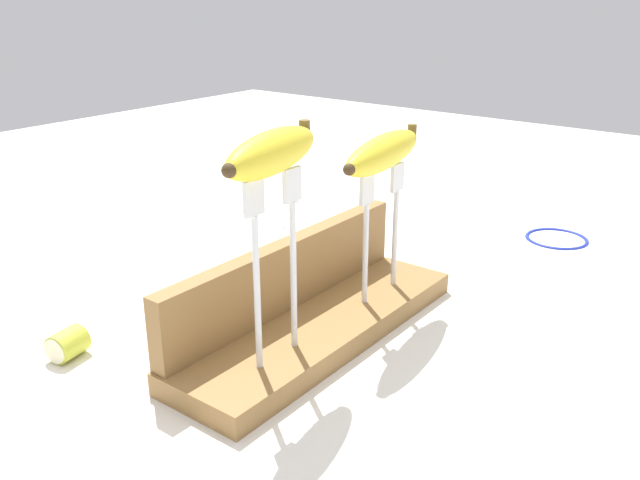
{
  "coord_description": "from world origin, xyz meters",
  "views": [
    {
      "loc": [
        -0.59,
        -0.45,
        0.41
      ],
      "look_at": [
        0.0,
        0.0,
        0.13
      ],
      "focal_mm": 38.23,
      "sensor_mm": 36.0,
      "label": 1
    }
  ],
  "objects_px": {
    "fork_stand_right": "(381,220)",
    "banana_chunk_near": "(67,344)",
    "fork_fallen_far": "(291,206)",
    "fork_stand_left": "(275,252)",
    "wire_coil": "(557,237)",
    "banana_raised_right": "(384,152)",
    "banana_raised_left": "(272,152)"
  },
  "relations": [
    {
      "from": "fork_stand_right",
      "to": "banana_chunk_near",
      "type": "relative_size",
      "value": 3.61
    },
    {
      "from": "fork_fallen_far",
      "to": "banana_chunk_near",
      "type": "relative_size",
      "value": 3.61
    },
    {
      "from": "fork_stand_left",
      "to": "wire_coil",
      "type": "distance_m",
      "value": 0.64
    },
    {
      "from": "banana_raised_right",
      "to": "fork_fallen_far",
      "type": "relative_size",
      "value": 1.21
    },
    {
      "from": "fork_fallen_far",
      "to": "banana_chunk_near",
      "type": "xyz_separation_m",
      "value": [
        -0.59,
        -0.16,
        0.01
      ]
    },
    {
      "from": "fork_stand_right",
      "to": "banana_chunk_near",
      "type": "height_order",
      "value": "fork_stand_right"
    },
    {
      "from": "fork_stand_left",
      "to": "wire_coil",
      "type": "height_order",
      "value": "fork_stand_left"
    },
    {
      "from": "fork_stand_right",
      "to": "fork_fallen_far",
      "type": "xyz_separation_m",
      "value": [
        0.27,
        0.38,
        -0.12
      ]
    },
    {
      "from": "fork_stand_left",
      "to": "fork_stand_right",
      "type": "xyz_separation_m",
      "value": [
        0.2,
        0.0,
        -0.02
      ]
    },
    {
      "from": "banana_raised_left",
      "to": "wire_coil",
      "type": "height_order",
      "value": "banana_raised_left"
    },
    {
      "from": "banana_chunk_near",
      "to": "wire_coil",
      "type": "distance_m",
      "value": 0.8
    },
    {
      "from": "banana_raised_left",
      "to": "banana_raised_right",
      "type": "height_order",
      "value": "banana_raised_left"
    },
    {
      "from": "fork_stand_right",
      "to": "banana_raised_right",
      "type": "height_order",
      "value": "banana_raised_right"
    },
    {
      "from": "banana_chunk_near",
      "to": "wire_coil",
      "type": "relative_size",
      "value": 0.44
    },
    {
      "from": "banana_raised_right",
      "to": "banana_raised_left",
      "type": "bearing_deg",
      "value": -180.0
    },
    {
      "from": "fork_fallen_far",
      "to": "fork_stand_right",
      "type": "bearing_deg",
      "value": -125.76
    },
    {
      "from": "banana_raised_right",
      "to": "banana_chunk_near",
      "type": "relative_size",
      "value": 4.37
    },
    {
      "from": "fork_fallen_far",
      "to": "banana_chunk_near",
      "type": "distance_m",
      "value": 0.61
    },
    {
      "from": "fork_stand_left",
      "to": "banana_chunk_near",
      "type": "relative_size",
      "value": 4.42
    },
    {
      "from": "fork_stand_left",
      "to": "banana_chunk_near",
      "type": "distance_m",
      "value": 0.28
    },
    {
      "from": "banana_raised_right",
      "to": "banana_chunk_near",
      "type": "distance_m",
      "value": 0.44
    },
    {
      "from": "fork_stand_left",
      "to": "wire_coil",
      "type": "xyz_separation_m",
      "value": [
        0.62,
        -0.09,
        -0.15
      ]
    },
    {
      "from": "fork_stand_right",
      "to": "fork_fallen_far",
      "type": "bearing_deg",
      "value": 54.24
    },
    {
      "from": "fork_stand_left",
      "to": "banana_raised_left",
      "type": "height_order",
      "value": "banana_raised_left"
    },
    {
      "from": "fork_fallen_far",
      "to": "wire_coil",
      "type": "xyz_separation_m",
      "value": [
        0.14,
        -0.47,
        -0.0
      ]
    },
    {
      "from": "wire_coil",
      "to": "banana_raised_left",
      "type": "bearing_deg",
      "value": 171.53
    },
    {
      "from": "banana_raised_left",
      "to": "banana_chunk_near",
      "type": "relative_size",
      "value": 3.65
    },
    {
      "from": "banana_raised_left",
      "to": "fork_fallen_far",
      "type": "xyz_separation_m",
      "value": [
        0.48,
        0.38,
        -0.25
      ]
    },
    {
      "from": "fork_stand_left",
      "to": "fork_fallen_far",
      "type": "distance_m",
      "value": 0.63
    },
    {
      "from": "fork_stand_right",
      "to": "wire_coil",
      "type": "relative_size",
      "value": 1.61
    },
    {
      "from": "fork_stand_left",
      "to": "fork_stand_right",
      "type": "distance_m",
      "value": 0.2
    },
    {
      "from": "fork_stand_right",
      "to": "banana_raised_right",
      "type": "distance_m",
      "value": 0.09
    }
  ]
}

